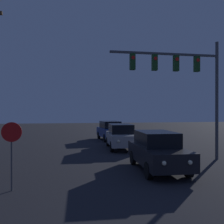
{
  "coord_description": "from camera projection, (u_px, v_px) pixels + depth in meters",
  "views": [
    {
      "loc": [
        -2.18,
        1.19,
        2.84
      ],
      "look_at": [
        0.0,
        13.56,
        2.79
      ],
      "focal_mm": 40.0,
      "sensor_mm": 36.0,
      "label": 1
    }
  ],
  "objects": [
    {
      "name": "car_near",
      "position": [
        157.0,
        150.0,
        11.98
      ],
      "size": [
        2.1,
        4.84,
        1.84
      ],
      "rotation": [
        0.0,
        0.0,
        3.1
      ],
      "color": "black",
      "rests_on": "ground_plane"
    },
    {
      "name": "stop_sign",
      "position": [
        12.0,
        143.0,
        8.84
      ],
      "size": [
        0.7,
        0.07,
        2.44
      ],
      "color": "#4C4C51",
      "rests_on": "ground_plane"
    },
    {
      "name": "car_far",
      "position": [
        110.0,
        130.0,
        24.36
      ],
      "size": [
        2.24,
        4.88,
        1.84
      ],
      "rotation": [
        0.0,
        0.0,
        3.21
      ],
      "color": "navy",
      "rests_on": "ground_plane"
    },
    {
      "name": "traffic_signal_mast",
      "position": [
        185.0,
        76.0,
        14.32
      ],
      "size": [
        6.49,
        0.3,
        6.9
      ],
      "color": "#4C4C51",
      "rests_on": "ground_plane"
    },
    {
      "name": "car_mid",
      "position": [
        121.0,
        136.0,
        18.86
      ],
      "size": [
        2.2,
        4.87,
        1.84
      ],
      "rotation": [
        0.0,
        0.0,
        3.08
      ],
      "color": "#99999E",
      "rests_on": "ground_plane"
    }
  ]
}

